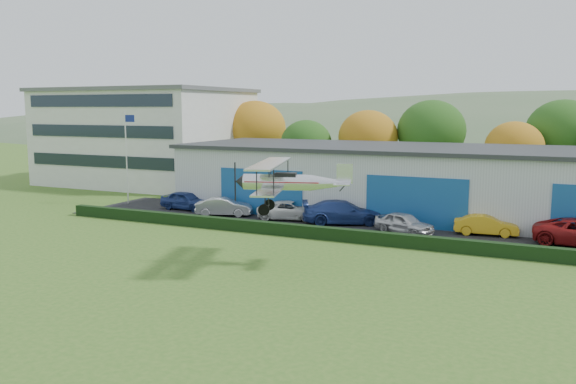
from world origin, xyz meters
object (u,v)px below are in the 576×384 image
at_px(office_block, 147,136).
at_px(biplane, 287,181).
at_px(car_4, 404,223).
at_px(car_2, 290,210).
at_px(flagpole, 127,149).
at_px(car_0, 186,200).
at_px(car_1, 224,207).
at_px(car_5, 486,225).
at_px(hangar, 433,181).
at_px(car_3, 343,212).

distance_m(office_block, biplane, 38.48).
height_order(office_block, car_4, office_block).
bearing_deg(car_2, biplane, -169.86).
xyz_separation_m(office_block, biplane, (28.95, -25.34, -0.70)).
distance_m(flagpole, car_0, 7.41).
relative_size(car_1, car_5, 1.06).
height_order(hangar, car_3, hangar).
relative_size(car_0, car_1, 1.03).
bearing_deg(office_block, car_0, -43.13).
distance_m(flagpole, car_4, 25.04).
relative_size(hangar, car_1, 9.46).
height_order(flagpole, car_0, flagpole).
height_order(flagpole, car_5, flagpole).
xyz_separation_m(office_block, flagpole, (8.12, -13.00, -0.43)).
bearing_deg(car_3, office_block, 39.78).
height_order(office_block, biplane, office_block).
bearing_deg(car_5, office_block, 63.92).
xyz_separation_m(car_3, car_5, (9.76, 0.36, -0.17)).
bearing_deg(flagpole, car_1, -8.38).
bearing_deg(car_1, car_4, -113.36).
height_order(car_1, car_3, car_3).
relative_size(office_block, flagpole, 2.57).
distance_m(hangar, flagpole, 25.68).
height_order(car_0, car_4, car_0).
xyz_separation_m(car_0, car_1, (4.24, -1.10, -0.04)).
xyz_separation_m(flagpole, car_1, (10.47, -1.54, -4.03)).
height_order(car_4, biplane, biplane).
relative_size(hangar, car_2, 8.31).
distance_m(car_3, car_4, 4.99).
distance_m(car_1, car_5, 19.16).
relative_size(car_4, biplane, 0.57).
bearing_deg(hangar, car_1, -152.45).
height_order(hangar, car_1, hangar).
xyz_separation_m(car_1, car_5, (19.13, 1.19, -0.04)).
bearing_deg(car_5, car_3, 85.52).
bearing_deg(car_2, office_block, 46.42).
relative_size(hangar, car_5, 10.05).
bearing_deg(car_5, car_2, 85.16).
distance_m(car_1, car_4, 14.16).
relative_size(car_0, car_5, 1.09).
relative_size(flagpole, car_2, 1.64).
bearing_deg(car_5, biplane, 137.24).
bearing_deg(car_1, biplane, -157.12).
height_order(hangar, car_4, hangar).
bearing_deg(flagpole, biplane, -30.63).
relative_size(office_block, car_2, 4.22).
xyz_separation_m(hangar, car_4, (-0.26, -8.11, -1.91)).
distance_m(office_block, car_4, 36.34).
bearing_deg(car_4, biplane, -178.83).
bearing_deg(hangar, office_block, 167.99).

